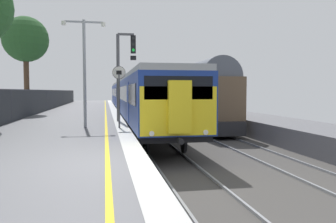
# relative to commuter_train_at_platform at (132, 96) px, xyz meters

# --- Properties ---
(ground) EXTENTS (17.40, 110.00, 1.21)m
(ground) POSITION_rel_commuter_train_at_platform_xyz_m (0.54, -23.67, -1.88)
(ground) COLOR slate
(commuter_train_at_platform) EXTENTS (2.83, 41.42, 3.81)m
(commuter_train_at_platform) POSITION_rel_commuter_train_at_platform_xyz_m (0.00, 0.00, 0.00)
(commuter_train_at_platform) COLOR navy
(commuter_train_at_platform) RESTS_ON ground
(freight_train_adjacent_track) EXTENTS (2.60, 24.99, 4.64)m
(freight_train_adjacent_track) POSITION_rel_commuter_train_at_platform_xyz_m (4.00, -1.81, 0.27)
(freight_train_adjacent_track) COLOR #232326
(freight_train_adjacent_track) RESTS_ON ground
(signal_gantry) EXTENTS (1.10, 0.24, 4.93)m
(signal_gantry) POSITION_rel_commuter_train_at_platform_xyz_m (-1.47, -12.52, 1.82)
(signal_gantry) COLOR #47474C
(signal_gantry) RESTS_ON ground
(speed_limit_sign) EXTENTS (0.59, 0.08, 2.85)m
(speed_limit_sign) POSITION_rel_commuter_train_at_platform_xyz_m (-1.85, -16.04, 0.54)
(speed_limit_sign) COLOR #59595B
(speed_limit_sign) RESTS_ON ground
(platform_lamp_mid) EXTENTS (2.00, 0.20, 5.02)m
(platform_lamp_mid) POSITION_rel_commuter_train_at_platform_xyz_m (-3.42, -15.33, 1.74)
(platform_lamp_mid) COLOR #93999E
(platform_lamp_mid) RESTS_ON ground
(background_tree_right) EXTENTS (3.46, 3.46, 7.41)m
(background_tree_right) POSITION_rel_commuter_train_at_platform_xyz_m (-8.36, -4.04, 4.27)
(background_tree_right) COLOR #473323
(background_tree_right) RESTS_ON ground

